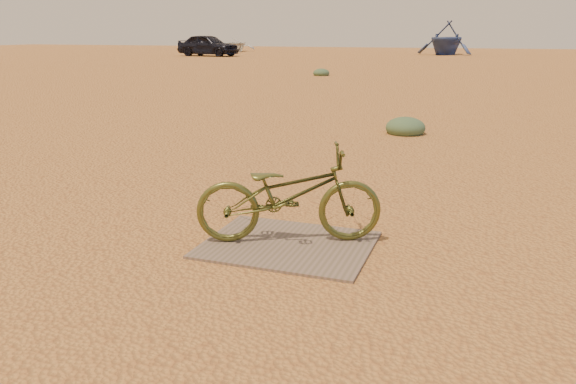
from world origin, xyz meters
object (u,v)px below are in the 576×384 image
(boat_far_left, at_px, (446,38))
(bicycle, at_px, (289,194))
(plywood_board, at_px, (288,245))
(car, at_px, (208,45))
(boat_near_left, at_px, (225,45))

(boat_far_left, bearing_deg, bicycle, -71.76)
(plywood_board, relative_size, boat_far_left, 0.28)
(car, bearing_deg, plywood_board, -144.32)
(plywood_board, height_order, bicycle, bicycle)
(plywood_board, distance_m, car, 37.59)
(boat_near_left, bearing_deg, bicycle, -68.40)
(bicycle, distance_m, boat_near_left, 46.14)
(plywood_board, height_order, boat_near_left, boat_near_left)
(boat_far_left, bearing_deg, boat_near_left, -165.05)
(boat_near_left, relative_size, boat_far_left, 1.21)
(bicycle, relative_size, boat_far_left, 0.31)
(plywood_board, distance_m, bicycle, 0.41)
(bicycle, bearing_deg, boat_far_left, -19.01)
(plywood_board, bearing_deg, boat_near_left, 116.42)
(car, height_order, boat_near_left, car)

